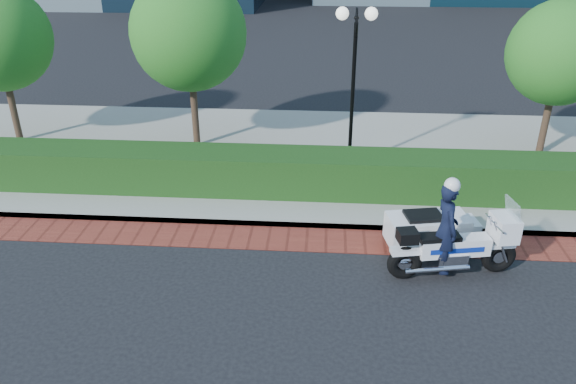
# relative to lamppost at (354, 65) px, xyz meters

# --- Properties ---
(ground) EXTENTS (120.00, 120.00, 0.00)m
(ground) POSITION_rel_lamppost_xyz_m (-1.00, -5.20, -2.96)
(ground) COLOR black
(ground) RESTS_ON ground
(brick_strip) EXTENTS (60.00, 1.00, 0.01)m
(brick_strip) POSITION_rel_lamppost_xyz_m (-1.00, -3.70, -2.95)
(brick_strip) COLOR maroon
(brick_strip) RESTS_ON ground
(sidewalk) EXTENTS (60.00, 8.00, 0.15)m
(sidewalk) POSITION_rel_lamppost_xyz_m (-1.00, 0.80, -2.88)
(sidewalk) COLOR gray
(sidewalk) RESTS_ON ground
(hedge_main) EXTENTS (18.00, 1.20, 1.00)m
(hedge_main) POSITION_rel_lamppost_xyz_m (-1.00, -1.60, -2.31)
(hedge_main) COLOR black
(hedge_main) RESTS_ON sidewalk
(lamppost) EXTENTS (1.02, 0.70, 4.21)m
(lamppost) POSITION_rel_lamppost_xyz_m (0.00, 0.00, 0.00)
(lamppost) COLOR black
(lamppost) RESTS_ON sidewalk
(tree_b) EXTENTS (3.20, 3.20, 4.89)m
(tree_b) POSITION_rel_lamppost_xyz_m (-4.50, 1.30, 0.48)
(tree_b) COLOR #332319
(tree_b) RESTS_ON sidewalk
(tree_c) EXTENTS (2.80, 2.80, 4.30)m
(tree_c) POSITION_rel_lamppost_xyz_m (5.50, 1.30, 0.09)
(tree_c) COLOR #332319
(tree_c) RESTS_ON sidewalk
(police_motorcycle) EXTENTS (2.59, 1.86, 2.10)m
(police_motorcycle) POSITION_rel_lamppost_xyz_m (1.69, -4.47, -2.24)
(police_motorcycle) COLOR black
(police_motorcycle) RESTS_ON ground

